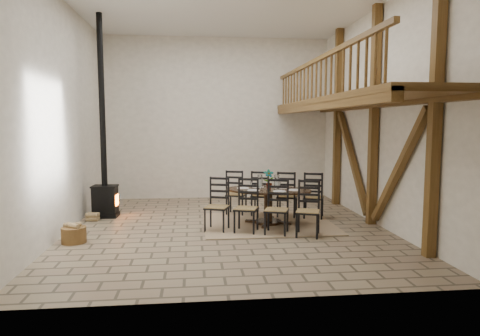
{
  "coord_description": "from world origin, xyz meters",
  "views": [
    {
      "loc": [
        -0.76,
        -9.47,
        2.36
      ],
      "look_at": [
        0.33,
        0.4,
        1.31
      ],
      "focal_mm": 32.0,
      "sensor_mm": 36.0,
      "label": 1
    }
  ],
  "objects": [
    {
      "name": "ground",
      "position": [
        0.0,
        0.0,
        0.0
      ],
      "size": [
        8.0,
        8.0,
        0.0
      ],
      "primitive_type": "plane",
      "color": "gray",
      "rests_on": "ground"
    },
    {
      "name": "room_shell",
      "position": [
        1.19,
        0.0,
        3.01
      ],
      "size": [
        7.02,
        8.02,
        5.01
      ],
      "color": "white",
      "rests_on": "ground"
    },
    {
      "name": "log_basket",
      "position": [
        -3.12,
        -0.9,
        0.17
      ],
      "size": [
        0.48,
        0.48,
        0.39
      ],
      "rotation": [
        0.0,
        0.0,
        0.37
      ],
      "color": "brown",
      "rests_on": "ground"
    },
    {
      "name": "dining_table",
      "position": [
        0.97,
        0.24,
        0.41
      ],
      "size": [
        3.07,
        2.92,
        1.28
      ],
      "rotation": [
        0.0,
        0.0,
        -0.35
      ],
      "color": "black",
      "rests_on": "ground"
    },
    {
      "name": "rug",
      "position": [
        0.97,
        0.24,
        0.01
      ],
      "size": [
        3.0,
        2.5,
        0.02
      ],
      "primitive_type": "cube",
      "color": "tan",
      "rests_on": "ground"
    },
    {
      "name": "wood_stove",
      "position": [
        -2.97,
        1.43,
        1.14
      ],
      "size": [
        0.65,
        0.51,
        5.0
      ],
      "rotation": [
        0.0,
        0.0,
        -0.06
      ],
      "color": "black",
      "rests_on": "ground"
    },
    {
      "name": "log_stack",
      "position": [
        -3.2,
        1.0,
        0.1
      ],
      "size": [
        0.31,
        0.24,
        0.2
      ],
      "rotation": [
        0.0,
        0.0,
        -0.15
      ],
      "color": "#A37F5B",
      "rests_on": "ground"
    }
  ]
}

